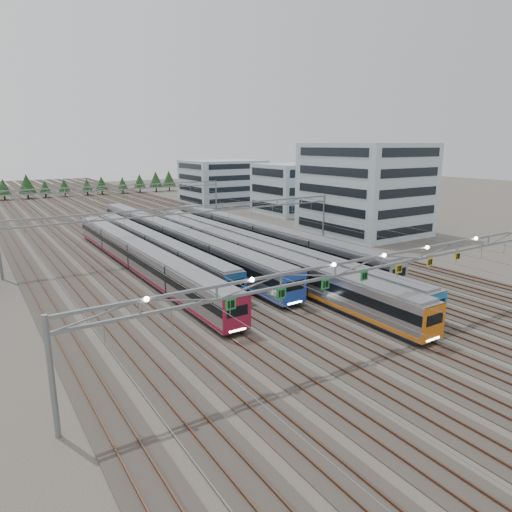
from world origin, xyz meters
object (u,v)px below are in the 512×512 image
train_b (154,245)px  train_f (260,235)px  gantry_near (382,264)px  depot_bldg_south (364,189)px  train_d (247,254)px  gantry_far (114,192)px  train_c (172,237)px  depot_bldg_north (223,182)px  train_e (254,246)px  depot_bldg_mid (289,189)px  gantry_mid (193,215)px  train_a (138,256)px

train_b → train_f: size_ratio=0.86×
gantry_near → depot_bldg_south: size_ratio=2.56×
train_d → train_f: 13.60m
train_b → gantry_far: bearing=81.4°
train_c → depot_bldg_north: 65.42m
train_b → gantry_near: size_ratio=0.91×
train_e → gantry_far: (-6.75, 53.04, 4.42)m
gantry_near → depot_bldg_south: (37.08, 38.51, 1.80)m
gantry_near → train_b: bearing=99.4°
depot_bldg_south → depot_bldg_mid: size_ratio=1.38×
train_c → gantry_mid: gantry_mid is taller
train_b → train_c: train_c is taller
train_d → train_e: (4.50, 5.09, -0.25)m
train_f → gantry_far: size_ratio=1.06×
gantry_near → depot_bldg_north: bearing=69.3°
train_d → train_e: train_d is taller
depot_bldg_south → train_b: bearing=177.5°
train_f → depot_bldg_mid: 42.38m
train_f → gantry_far: (-11.25, 47.93, 4.08)m
train_a → train_d: bearing=-28.9°
train_a → train_e: train_a is taller
train_c → train_f: bearing=-26.6°
gantry_near → depot_bldg_mid: size_ratio=3.52×
train_b → depot_bldg_mid: bearing=30.2°
depot_bldg_south → depot_bldg_north: bearing=90.6°
train_b → depot_bldg_mid: size_ratio=3.22×
train_d → depot_bldg_mid: depot_bldg_mid is taller
train_d → depot_bldg_south: (34.79, 11.52, 6.68)m
depot_bldg_south → depot_bldg_mid: depot_bldg_south is taller
train_a → gantry_near: gantry_near is taller
train_b → gantry_mid: gantry_mid is taller
gantry_far → train_a: bearing=-102.5°
gantry_mid → depot_bldg_south: depot_bldg_south is taller
gantry_mid → depot_bldg_south: bearing=-2.5°
train_e → train_d: bearing=-131.5°
train_b → train_e: train_b is taller
depot_bldg_north → depot_bldg_mid: bearing=-82.5°
gantry_mid → gantry_far: same height
train_c → train_f: size_ratio=1.14×
gantry_mid → depot_bldg_north: (36.47, 56.40, 0.05)m
train_d → gantry_far: 58.32m
train_a → train_c: bearing=46.6°
train_d → train_f: (9.00, 10.20, 0.09)m
gantry_near → gantry_mid: (0.05, 40.12, -0.70)m
depot_bldg_mid → depot_bldg_north: depot_bldg_north is taller
train_d → depot_bldg_mid: 55.94m
gantry_near → train_e: bearing=78.0°
train_c → gantry_near: size_ratio=1.21×
train_b → train_e: bearing=-31.7°
gantry_mid → depot_bldg_mid: depot_bldg_mid is taller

